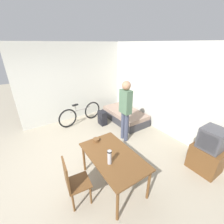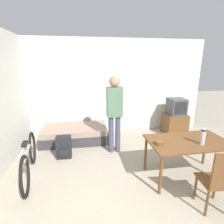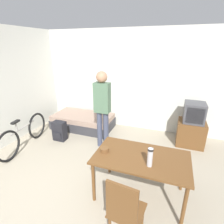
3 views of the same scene
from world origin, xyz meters
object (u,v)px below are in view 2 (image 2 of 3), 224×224
(thermos_flask, at_px, (203,136))
(person_standing, at_px, (115,109))
(mate_bowl, at_px, (159,143))
(backpack, at_px, (64,147))
(bicycle, at_px, (29,159))
(dining_table, at_px, (188,145))
(tv, at_px, (175,118))
(wooden_chair, at_px, (219,179))
(daybed, at_px, (75,134))

(thermos_flask, bearing_deg, person_standing, 133.27)
(thermos_flask, bearing_deg, mate_bowl, 171.01)
(mate_bowl, relative_size, backpack, 0.28)
(mate_bowl, bearing_deg, bicycle, 166.23)
(dining_table, relative_size, backpack, 2.81)
(dining_table, bearing_deg, bicycle, 170.03)
(tv, distance_m, wooden_chair, 2.88)
(person_standing, bearing_deg, wooden_chair, -61.18)
(wooden_chair, bearing_deg, mate_bowl, 125.84)
(daybed, height_order, person_standing, person_standing)
(wooden_chair, xyz_separation_m, backpack, (-2.23, 1.87, -0.29))
(daybed, distance_m, mate_bowl, 2.53)
(tv, relative_size, thermos_flask, 3.89)
(bicycle, height_order, thermos_flask, thermos_flask)
(person_standing, bearing_deg, tv, 22.10)
(wooden_chair, distance_m, backpack, 2.92)
(dining_table, distance_m, thermos_flask, 0.31)
(bicycle, relative_size, person_standing, 0.93)
(tv, height_order, person_standing, person_standing)
(tv, relative_size, mate_bowl, 7.72)
(daybed, height_order, mate_bowl, mate_bowl)
(backpack, bearing_deg, person_standing, 4.52)
(wooden_chair, bearing_deg, tv, 72.46)
(wooden_chair, xyz_separation_m, person_standing, (-1.08, 1.96, 0.51))
(daybed, bearing_deg, wooden_chair, -53.33)
(bicycle, bearing_deg, backpack, 45.95)
(daybed, height_order, thermos_flask, thermos_flask)
(bicycle, relative_size, backpack, 3.34)
(wooden_chair, relative_size, mate_bowl, 7.06)
(daybed, xyz_separation_m, thermos_flask, (2.19, -2.08, 0.68))
(tv, height_order, thermos_flask, tv)
(wooden_chair, xyz_separation_m, mate_bowl, (-0.54, 0.75, 0.22))
(daybed, relative_size, wooden_chair, 1.77)
(daybed, bearing_deg, dining_table, -43.02)
(wooden_chair, bearing_deg, thermos_flask, 75.15)
(tv, xyz_separation_m, bicycle, (-3.65, -1.45, -0.14))
(tv, height_order, dining_table, tv)
(tv, relative_size, person_standing, 0.60)
(dining_table, bearing_deg, wooden_chair, -92.03)
(bicycle, xyz_separation_m, person_standing, (1.70, 0.66, 0.70))
(tv, relative_size, bicycle, 0.64)
(person_standing, xyz_separation_m, backpack, (-1.15, -0.09, -0.80))
(tv, bearing_deg, wooden_chair, -107.54)
(person_standing, relative_size, mate_bowl, 12.89)
(bicycle, bearing_deg, dining_table, -9.97)
(bicycle, bearing_deg, daybed, 61.92)
(wooden_chair, distance_m, bicycle, 3.07)
(dining_table, xyz_separation_m, backpack, (-2.26, 1.07, -0.40))
(thermos_flask, xyz_separation_m, backpack, (-2.40, 1.23, -0.63))
(bicycle, bearing_deg, wooden_chair, -25.00)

